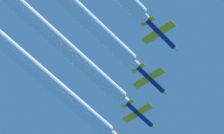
# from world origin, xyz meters

# --- Properties ---
(jet_second_echelon) EXTENTS (8.29, 12.07, 2.90)m
(jet_second_echelon) POSITION_xyz_m (-4.80, 4.97, 155.38)
(jet_second_echelon) COLOR navy
(jet_third_echelon) EXTENTS (8.29, 12.07, 2.90)m
(jet_third_echelon) POSITION_xyz_m (5.22, -3.57, 153.69)
(jet_third_echelon) COLOR navy
(jet_fourth_echelon) EXTENTS (8.29, 12.07, 2.90)m
(jet_fourth_echelon) POSITION_xyz_m (15.59, -13.40, 152.98)
(jet_fourth_echelon) COLOR navy
(smoke_trail_lead) EXTENTS (3.51, 61.86, 3.51)m
(smoke_trail_lead) POSITION_xyz_m (-15.29, -23.30, 156.54)
(smoke_trail_lead) COLOR white
(smoke_trail_second_echelon) EXTENTS (3.51, 49.14, 3.51)m
(smoke_trail_second_echelon) POSITION_xyz_m (-4.80, -25.11, 155.35)
(smoke_trail_second_echelon) COLOR white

